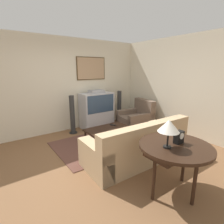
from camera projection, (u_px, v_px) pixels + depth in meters
ground_plane at (102, 158)px, 3.70m from camera, size 12.00×12.00×0.00m
wall_back at (62, 85)px, 5.05m from camera, size 12.00×0.10×2.70m
wall_right at (181, 86)px, 4.86m from camera, size 0.06×12.00×2.70m
area_rug at (106, 142)px, 4.47m from camera, size 2.48×1.62×0.01m
tv at (97, 110)px, 5.52m from camera, size 1.01×0.53×1.19m
couch at (137, 147)px, 3.54m from camera, size 2.16×0.96×0.85m
armchair at (136, 119)px, 5.53m from camera, size 1.02×1.00×0.88m
coffee_table at (108, 130)px, 4.36m from camera, size 1.10×0.64×0.38m
console_table at (175, 149)px, 2.52m from camera, size 1.04×1.04×0.77m
table_lamp at (169, 126)px, 2.35m from camera, size 0.29×0.29×0.40m
mantel_clock at (179, 137)px, 2.55m from camera, size 0.14×0.10×0.18m
remote at (113, 125)px, 4.58m from camera, size 0.10×0.16×0.02m
speaker_tower_left at (72, 116)px, 4.99m from camera, size 0.24×0.24×1.11m
speaker_tower_right at (119, 108)px, 5.96m from camera, size 0.24×0.24×1.11m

